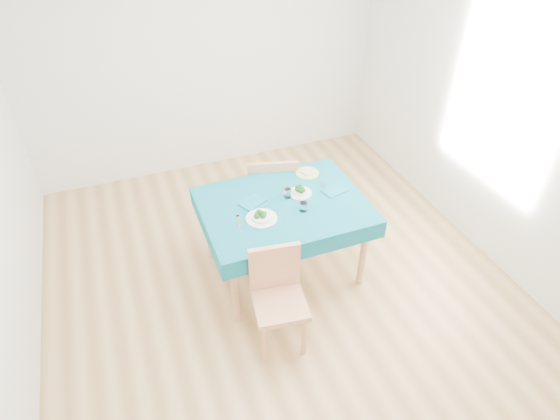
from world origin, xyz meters
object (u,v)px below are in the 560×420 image
object	(u,v)px
chair_far	(271,174)
bowl_far	(300,191)
chair_near	(280,299)
bowl_near	(261,215)
table	(283,238)
side_plate	(307,173)

from	to	relation	value
chair_far	bowl_far	bearing A→B (deg)	109.10
chair_near	bowl_near	bearing A→B (deg)	90.71
chair_far	bowl_near	bearing A→B (deg)	80.61
table	bowl_far	bearing A→B (deg)	24.69
side_plate	bowl_near	bearing A→B (deg)	-142.21
bowl_near	bowl_far	bearing A→B (deg)	26.07
chair_near	bowl_far	bearing A→B (deg)	66.63
table	side_plate	xyz separation A→B (m)	(0.37, 0.35, 0.38)
chair_far	side_plate	distance (m)	0.45
table	side_plate	world-z (taller)	side_plate
chair_near	chair_far	distance (m)	1.52
bowl_near	side_plate	world-z (taller)	bowl_near
table	side_plate	distance (m)	0.64
table	chair_far	world-z (taller)	chair_far
bowl_far	bowl_near	bearing A→B (deg)	-153.93
bowl_near	table	bearing A→B (deg)	27.13
table	bowl_far	distance (m)	0.46
chair_near	bowl_near	xyz separation A→B (m)	(0.08, 0.61, 0.31)
chair_far	side_plate	bearing A→B (deg)	137.90
chair_far	table	bearing A→B (deg)	93.75
table	chair_near	size ratio (longest dim) A/B	1.41
chair_far	bowl_near	world-z (taller)	chair_far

